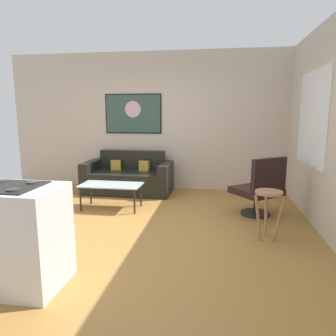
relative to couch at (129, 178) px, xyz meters
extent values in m
cube|color=#A07136|center=(0.52, -1.93, -0.30)|extent=(6.40, 6.40, 0.04)
cube|color=beige|center=(0.52, 0.50, 1.12)|extent=(6.40, 0.05, 2.80)
cube|color=beige|center=(3.15, -1.63, 1.12)|extent=(0.05, 6.40, 2.80)
cube|color=black|center=(0.00, -0.04, -0.07)|extent=(1.36, 0.86, 0.42)
cube|color=black|center=(0.00, 0.30, 0.33)|extent=(1.36, 0.17, 0.38)
cube|color=black|center=(-0.77, -0.03, 0.02)|extent=(0.19, 0.85, 0.61)
cube|color=black|center=(0.77, -0.05, 0.02)|extent=(0.19, 0.85, 0.61)
cube|color=gold|center=(-0.30, 0.12, 0.24)|extent=(0.22, 0.14, 0.20)
cube|color=gold|center=(0.30, 0.11, 0.24)|extent=(0.21, 0.13, 0.20)
cube|color=silver|center=(0.03, -1.12, 0.12)|extent=(1.00, 0.50, 0.02)
cylinder|color=#232326|center=(-0.42, -1.33, -0.08)|extent=(0.03, 0.03, 0.40)
cylinder|color=#232326|center=(0.48, -1.33, -0.08)|extent=(0.03, 0.03, 0.40)
cylinder|color=#232326|center=(-0.42, -0.91, -0.08)|extent=(0.03, 0.03, 0.40)
cylinder|color=#232326|center=(0.48, -0.91, -0.08)|extent=(0.03, 0.03, 0.40)
cylinder|color=black|center=(2.37, -1.07, -0.26)|extent=(0.44, 0.44, 0.04)
cylinder|color=black|center=(2.37, -1.07, -0.07)|extent=(0.06, 0.06, 0.35)
cube|color=black|center=(2.37, -1.07, 0.10)|extent=(0.88, 0.87, 0.10)
cube|color=black|center=(2.51, -1.26, 0.40)|extent=(0.55, 0.45, 0.50)
cylinder|color=#A7744F|center=(2.40, -2.06, 0.33)|extent=(0.33, 0.33, 0.03)
cylinder|color=#A7744F|center=(2.40, -1.92, 0.02)|extent=(0.04, 0.13, 0.60)
cylinder|color=#A7744F|center=(2.27, -2.13, 0.02)|extent=(0.13, 0.10, 0.60)
cylinder|color=#A7744F|center=(2.52, -2.13, 0.02)|extent=(0.13, 0.10, 0.60)
cube|color=black|center=(-0.10, -3.50, 0.66)|extent=(0.60, 0.50, 0.01)
cylinder|color=#2D2D2D|center=(0.07, -3.64, 0.67)|extent=(0.11, 0.11, 0.01)
cylinder|color=#2D2D2D|center=(0.07, -3.36, 0.67)|extent=(0.11, 0.11, 0.01)
cube|color=black|center=(0.00, 0.46, 1.27)|extent=(1.19, 0.01, 0.81)
cube|color=#344F43|center=(0.00, 0.45, 1.27)|extent=(1.14, 0.02, 0.76)
cylinder|color=#D4A1BB|center=(0.00, 0.44, 1.37)|extent=(0.34, 0.01, 0.34)
cube|color=silver|center=(3.11, -1.03, 1.22)|extent=(0.02, 1.41, 1.40)
cube|color=white|center=(3.10, -1.03, 1.22)|extent=(0.01, 1.33, 1.32)
cube|color=silver|center=(3.10, -1.03, 1.22)|extent=(0.01, 0.04, 1.32)
camera|label=1|loc=(1.76, -5.96, 1.31)|focal=33.58mm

